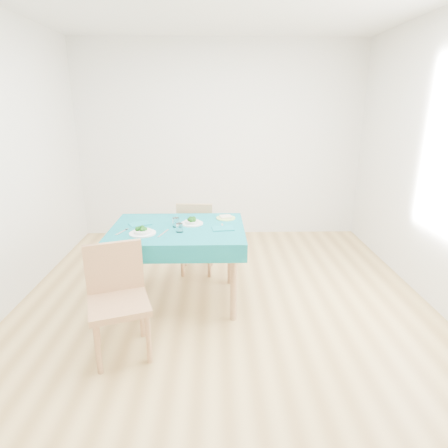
{
  "coord_description": "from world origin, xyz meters",
  "views": [
    {
      "loc": [
        -0.07,
        -3.12,
        1.85
      ],
      "look_at": [
        0.0,
        0.0,
        0.85
      ],
      "focal_mm": 30.0,
      "sensor_mm": 36.0,
      "label": 1
    }
  ],
  "objects_px": {
    "bowl_near": "(142,230)",
    "table": "(179,265)",
    "side_plate": "(226,218)",
    "chair_near": "(117,290)",
    "chair_far": "(197,232)",
    "bowl_far": "(192,221)"
  },
  "relations": [
    {
      "from": "bowl_near",
      "to": "table",
      "type": "bearing_deg",
      "value": 31.13
    },
    {
      "from": "side_plate",
      "to": "bowl_near",
      "type": "bearing_deg",
      "value": -148.71
    },
    {
      "from": "chair_near",
      "to": "bowl_near",
      "type": "xyz_separation_m",
      "value": [
        0.08,
        0.65,
        0.25
      ]
    },
    {
      "from": "chair_far",
      "to": "bowl_far",
      "type": "relative_size",
      "value": 4.53
    },
    {
      "from": "table",
      "to": "chair_far",
      "type": "bearing_deg",
      "value": 78.49
    },
    {
      "from": "chair_far",
      "to": "side_plate",
      "type": "relative_size",
      "value": 4.97
    },
    {
      "from": "table",
      "to": "chair_near",
      "type": "xyz_separation_m",
      "value": [
        -0.37,
        -0.82,
        0.17
      ]
    },
    {
      "from": "table",
      "to": "side_plate",
      "type": "height_order",
      "value": "side_plate"
    },
    {
      "from": "table",
      "to": "chair_near",
      "type": "relative_size",
      "value": 1.13
    },
    {
      "from": "chair_near",
      "to": "bowl_near",
      "type": "height_order",
      "value": "chair_near"
    },
    {
      "from": "table",
      "to": "chair_near",
      "type": "distance_m",
      "value": 0.92
    },
    {
      "from": "side_plate",
      "to": "table",
      "type": "bearing_deg",
      "value": -148.61
    },
    {
      "from": "chair_near",
      "to": "chair_far",
      "type": "relative_size",
      "value": 1.14
    },
    {
      "from": "chair_far",
      "to": "bowl_far",
      "type": "xyz_separation_m",
      "value": [
        -0.01,
        -0.58,
        0.31
      ]
    },
    {
      "from": "chair_far",
      "to": "bowl_near",
      "type": "relative_size",
      "value": 4.07
    },
    {
      "from": "bowl_far",
      "to": "table",
      "type": "bearing_deg",
      "value": -142.75
    },
    {
      "from": "table",
      "to": "side_plate",
      "type": "relative_size",
      "value": 6.38
    },
    {
      "from": "bowl_far",
      "to": "chair_far",
      "type": "bearing_deg",
      "value": 89.12
    },
    {
      "from": "bowl_far",
      "to": "side_plate",
      "type": "relative_size",
      "value": 1.1
    },
    {
      "from": "table",
      "to": "bowl_near",
      "type": "bearing_deg",
      "value": -148.87
    },
    {
      "from": "table",
      "to": "chair_far",
      "type": "xyz_separation_m",
      "value": [
        0.14,
        0.68,
        0.1
      ]
    },
    {
      "from": "chair_far",
      "to": "bowl_far",
      "type": "height_order",
      "value": "chair_far"
    }
  ]
}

